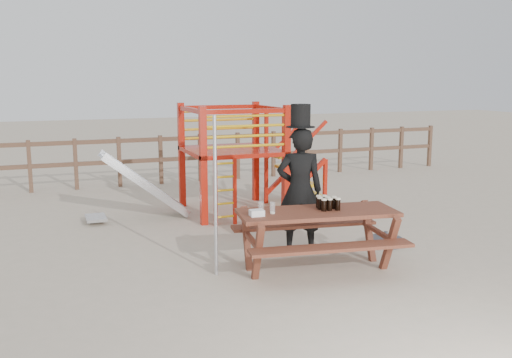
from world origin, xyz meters
name	(u,v)px	position (x,y,z in m)	size (l,w,h in m)	color
ground	(302,269)	(0.00, 0.00, 0.00)	(60.00, 60.00, 0.00)	#B7A58F
back_fence	(181,153)	(0.00, 7.00, 0.74)	(15.09, 0.09, 1.20)	brown
playground_fort	(228,158)	(0.12, 3.58, 1.07)	(4.71, 1.84, 2.10)	#AD190B
picnic_table	(317,232)	(0.18, -0.07, 0.52)	(2.32, 1.76, 0.83)	brown
man_with_hat	(300,187)	(0.30, 0.75, 0.99)	(0.79, 0.65, 2.22)	black
metal_pole	(215,197)	(-1.17, 0.20, 1.06)	(0.05, 0.05, 2.12)	#B2B2B7
parasol_base	(385,241)	(1.71, 0.56, 0.06)	(0.52, 0.52, 0.22)	#39393E
paper_bag	(257,213)	(-0.69, -0.05, 0.87)	(0.18, 0.14, 0.08)	white
stout_pints	(327,203)	(0.34, -0.04, 0.91)	(0.27, 0.31, 0.17)	black
empty_glasses	(267,208)	(-0.51, 0.05, 0.89)	(0.19, 0.17, 0.15)	silver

